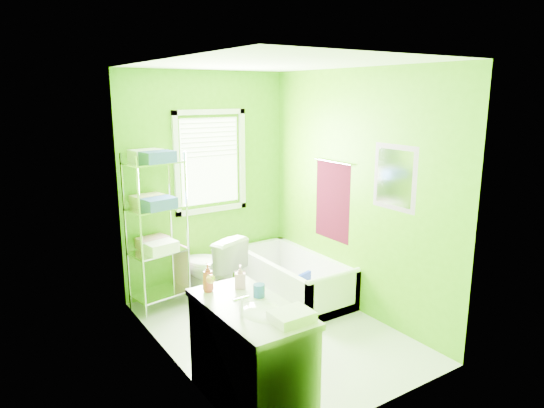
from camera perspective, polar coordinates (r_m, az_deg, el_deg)
ground at (r=5.06m, az=0.14°, el=-14.68°), size 2.90×2.90×0.00m
room_envelope at (r=4.55m, az=0.16°, el=2.84°), size 2.14×2.94×2.62m
window at (r=5.79m, az=-7.27°, el=5.59°), size 0.92×0.05×1.22m
door at (r=3.37m, az=-5.29°, el=-10.64°), size 0.09×0.80×2.00m
right_wall_decor at (r=5.21m, az=9.80°, el=1.42°), size 0.04×1.48×1.17m
bathtub at (r=5.80m, az=2.63°, el=-9.24°), size 0.71×1.53×0.50m
toilet at (r=5.63m, az=-7.19°, el=-7.42°), size 0.67×0.88×0.79m
vanity at (r=3.83m, az=-2.48°, el=-17.00°), size 0.56×1.08×1.05m
wire_shelf_unit at (r=5.36m, az=-13.42°, el=-1.06°), size 0.64×0.52×1.76m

